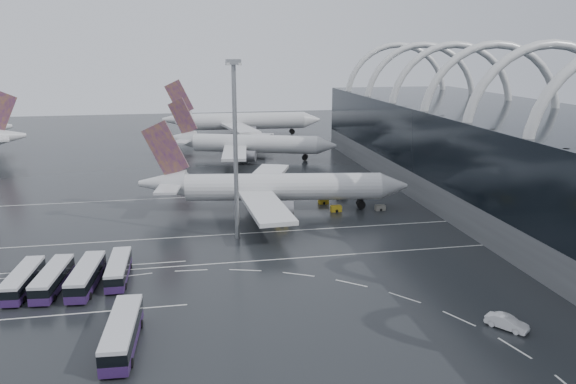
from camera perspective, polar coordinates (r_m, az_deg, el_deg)
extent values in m
plane|color=black|center=(93.07, -4.15, -6.60)|extent=(420.00, 420.00, 0.00)
cube|color=slate|center=(131.70, 22.55, 0.03)|extent=(42.00, 160.00, 6.00)
cube|color=black|center=(129.74, 22.98, 4.31)|extent=(42.00, 160.00, 14.00)
torus|color=silver|center=(117.81, 24.50, 5.69)|extent=(33.80, 1.80, 33.80)
torus|color=silver|center=(133.64, 19.87, 7.04)|extent=(33.80, 1.80, 33.80)
torus|color=silver|center=(150.21, 16.23, 8.07)|extent=(33.80, 1.80, 33.80)
torus|color=silver|center=(167.30, 13.30, 8.87)|extent=(33.80, 1.80, 33.80)
torus|color=silver|center=(184.76, 10.91, 9.50)|extent=(33.80, 1.80, 33.80)
cube|color=silver|center=(91.22, -4.00, -7.04)|extent=(120.00, 0.25, 0.01)
cube|color=silver|center=(104.29, -4.92, -4.24)|extent=(120.00, 0.25, 0.01)
cube|color=silver|center=(131.01, -6.19, -0.34)|extent=(120.00, 0.25, 0.01)
cube|color=silver|center=(79.22, -20.59, -11.49)|extent=(28.00, 0.25, 0.01)
cube|color=silver|center=(93.71, -19.01, -7.24)|extent=(28.00, 0.25, 0.01)
cylinder|color=silver|center=(117.78, -0.46, 0.54)|extent=(41.06, 11.73, 5.65)
cone|color=silver|center=(120.65, 10.66, 0.62)|extent=(6.63, 6.47, 5.65)
cone|color=silver|center=(119.56, -12.62, 0.87)|extent=(10.48, 7.06, 5.65)
cube|color=#3F1762|center=(117.92, -12.35, 4.28)|extent=(9.36, 1.99, 11.97)
cube|color=silver|center=(119.22, -11.70, 0.88)|extent=(6.98, 17.99, 0.49)
cube|color=silver|center=(106.13, -2.38, -1.39)|extent=(8.21, 24.70, 0.78)
cube|color=silver|center=(129.71, -2.33, 1.58)|extent=(14.98, 25.19, 0.78)
cylinder|color=slate|center=(109.91, -0.83, -1.76)|extent=(5.80, 4.08, 3.31)
cylinder|color=slate|center=(126.82, -1.00, 0.47)|extent=(5.80, 4.08, 3.31)
cube|color=black|center=(118.75, -2.33, -1.31)|extent=(12.50, 7.93, 2.14)
cylinder|color=silver|center=(171.68, -3.31, 4.92)|extent=(37.60, 17.32, 5.45)
cone|color=silver|center=(168.81, 3.97, 4.74)|extent=(7.08, 6.97, 5.45)
cone|color=silver|center=(177.64, -10.84, 5.32)|extent=(10.64, 8.17, 5.45)
cube|color=#3F1762|center=(176.38, -10.66, 7.54)|extent=(8.75, 3.44, 11.54)
cube|color=silver|center=(177.04, -10.26, 5.31)|extent=(9.43, 17.36, 0.47)
cube|color=silver|center=(161.29, -5.43, 4.05)|extent=(9.28, 24.08, 0.75)
cube|color=silver|center=(183.86, -3.75, 5.38)|extent=(17.65, 23.53, 0.75)
cylinder|color=slate|center=(164.13, -4.20, 3.66)|extent=(5.92, 4.68, 3.19)
cylinder|color=slate|center=(180.41, -3.07, 4.67)|extent=(5.92, 4.68, 3.19)
cube|color=black|center=(173.11, -4.52, 3.72)|extent=(12.60, 9.31, 2.07)
cylinder|color=silver|center=(218.33, -4.04, 7.21)|extent=(43.07, 7.97, 6.39)
cone|color=silver|center=(221.66, 2.40, 7.34)|extent=(6.85, 6.63, 6.39)
cone|color=silver|center=(217.73, -11.19, 7.24)|extent=(11.25, 6.80, 6.39)
cube|color=#3F1762|center=(216.83, -11.00, 9.39)|extent=(10.64, 1.05, 13.55)
cube|color=silver|center=(217.64, -10.60, 7.26)|extent=(5.69, 20.01, 0.55)
cube|color=silver|center=(204.49, -4.96, 6.50)|extent=(12.33, 28.48, 0.88)
cube|color=silver|center=(231.76, -5.41, 7.44)|extent=(14.21, 28.61, 0.88)
cylinder|color=slate|center=(208.81, -4.11, 6.13)|extent=(6.20, 3.97, 3.75)
cylinder|color=slate|center=(228.40, -4.51, 6.85)|extent=(6.20, 3.97, 3.75)
cube|color=black|center=(218.64, -5.18, 6.03)|extent=(13.48, 7.54, 2.43)
cone|color=silver|center=(195.53, -26.59, 5.07)|extent=(11.84, 8.86, 6.11)
cube|color=#3F1762|center=(194.59, -27.16, 7.30)|extent=(9.90, 3.50, 12.95)
cube|color=silver|center=(195.52, -27.21, 5.00)|extent=(9.96, 19.52, 0.53)
cube|color=#2C1646|center=(88.61, -25.28, -8.57)|extent=(3.57, 12.29, 1.03)
cube|color=black|center=(88.21, -25.36, -7.90)|extent=(3.61, 12.05, 1.21)
cube|color=silver|center=(87.92, -25.42, -7.41)|extent=(3.57, 12.29, 0.42)
cylinder|color=black|center=(84.97, -25.23, -9.83)|extent=(0.39, 0.95, 0.93)
cylinder|color=black|center=(85.85, -26.90, -9.78)|extent=(0.39, 0.95, 0.93)
cylinder|color=black|center=(91.75, -23.73, -7.87)|extent=(0.39, 0.95, 0.93)
cylinder|color=black|center=(92.56, -25.28, -7.84)|extent=(0.39, 0.95, 0.93)
cube|color=#2C1646|center=(87.42, -22.76, -8.60)|extent=(3.97, 12.51, 1.04)
cube|color=black|center=(87.00, -22.83, -7.91)|extent=(4.00, 12.27, 1.23)
cube|color=silver|center=(86.70, -22.88, -7.40)|extent=(3.97, 12.51, 0.43)
cylinder|color=black|center=(83.74, -22.66, -9.90)|extent=(0.42, 0.97, 0.95)
cylinder|color=black|center=(84.58, -24.38, -9.84)|extent=(0.42, 0.97, 0.95)
cylinder|color=black|center=(90.64, -21.20, -7.87)|extent=(0.42, 0.97, 0.95)
cylinder|color=black|center=(91.42, -22.79, -7.84)|extent=(0.42, 0.97, 0.95)
cube|color=#2C1646|center=(86.39, -19.77, -8.55)|extent=(3.98, 13.07, 1.09)
cube|color=black|center=(85.95, -19.84, -7.82)|extent=(4.01, 12.82, 1.29)
cube|color=silver|center=(85.63, -19.89, -7.29)|extent=(3.98, 13.07, 0.45)
cylinder|color=black|center=(82.55, -19.48, -9.93)|extent=(0.43, 1.02, 0.99)
cylinder|color=black|center=(83.26, -21.35, -9.89)|extent=(0.43, 1.02, 0.99)
cylinder|color=black|center=(89.91, -18.28, -7.78)|extent=(0.43, 1.02, 0.99)
cylinder|color=black|center=(90.56, -20.00, -7.76)|extent=(0.43, 1.02, 0.99)
cube|color=#2C1646|center=(87.76, -16.80, -7.98)|extent=(2.85, 12.04, 1.02)
cube|color=black|center=(87.35, -16.86, -7.31)|extent=(2.90, 11.80, 1.20)
cube|color=silver|center=(87.06, -16.90, -6.81)|extent=(2.85, 12.04, 0.42)
cylinder|color=black|center=(84.23, -16.20, -9.18)|extent=(0.34, 0.93, 0.92)
cylinder|color=black|center=(84.57, -17.95, -9.22)|extent=(0.34, 0.93, 0.92)
cylinder|color=black|center=(91.28, -15.71, -7.26)|extent=(0.34, 0.93, 0.92)
cylinder|color=black|center=(91.60, -17.32, -7.30)|extent=(0.34, 0.93, 0.92)
cube|color=#2C1646|center=(69.17, -16.43, -14.20)|extent=(3.81, 13.95, 1.17)
cube|color=black|center=(68.58, -16.51, -13.26)|extent=(3.86, 13.68, 1.38)
cube|color=silver|center=(68.16, -16.56, -12.57)|extent=(3.81, 13.95, 0.48)
cylinder|color=black|center=(65.36, -15.65, -16.38)|extent=(0.43, 1.08, 1.06)
cylinder|color=black|center=(65.86, -18.30, -16.34)|extent=(0.43, 1.08, 1.06)
cylinder|color=black|center=(73.02, -14.72, -12.84)|extent=(0.43, 1.08, 1.06)
cylinder|color=black|center=(73.47, -17.07, -12.84)|extent=(0.43, 1.08, 1.06)
imported|color=silver|center=(75.36, 21.34, -12.24)|extent=(4.51, 5.14, 1.68)
cylinder|color=gray|center=(98.01, -5.35, 3.82)|extent=(0.77, 0.77, 30.73)
cube|color=gray|center=(96.33, -5.58, 13.03)|extent=(2.41, 2.41, 0.88)
cube|color=silver|center=(96.34, -5.57, 12.83)|extent=(2.19, 2.19, 0.44)
cube|color=gold|center=(117.99, 4.90, -1.68)|extent=(2.25, 1.33, 1.23)
cube|color=slate|center=(127.81, 5.49, -0.41)|extent=(2.36, 1.39, 1.29)
cube|color=gold|center=(108.52, -0.66, -3.07)|extent=(2.37, 1.40, 1.29)
cube|color=slate|center=(119.95, 9.34, -1.58)|extent=(2.07, 1.23, 1.13)
cube|color=gold|center=(123.55, 3.61, -0.92)|extent=(2.19, 1.29, 1.19)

